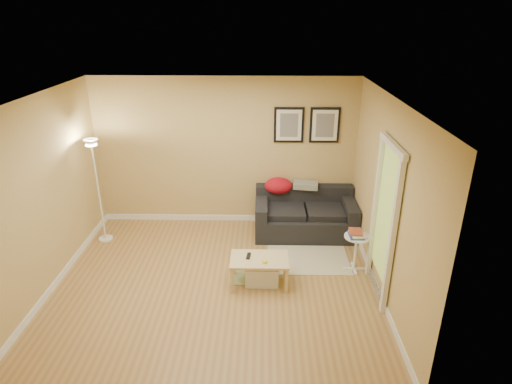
% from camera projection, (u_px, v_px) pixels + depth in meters
% --- Properties ---
extents(floor, '(4.50, 4.50, 0.00)m').
position_uv_depth(floor, '(216.00, 283.00, 6.07)').
color(floor, '#A28045').
rests_on(floor, ground).
extents(ceiling, '(4.50, 4.50, 0.00)m').
position_uv_depth(ceiling, '(208.00, 99.00, 5.05)').
color(ceiling, white).
rests_on(ceiling, wall_back).
extents(wall_back, '(4.50, 0.00, 4.50)m').
position_uv_depth(wall_back, '(226.00, 153.00, 7.40)').
color(wall_back, tan).
rests_on(wall_back, ground).
extents(wall_front, '(4.50, 0.00, 4.50)m').
position_uv_depth(wall_front, '(186.00, 293.00, 3.72)').
color(wall_front, tan).
rests_on(wall_front, ground).
extents(wall_left, '(0.00, 4.00, 4.00)m').
position_uv_depth(wall_left, '(41.00, 198.00, 5.60)').
color(wall_left, tan).
rests_on(wall_left, ground).
extents(wall_right, '(0.00, 4.00, 4.00)m').
position_uv_depth(wall_right, '(386.00, 201.00, 5.52)').
color(wall_right, tan).
rests_on(wall_right, ground).
extents(baseboard_back, '(4.50, 0.02, 0.10)m').
position_uv_depth(baseboard_back, '(227.00, 218.00, 7.88)').
color(baseboard_back, white).
rests_on(baseboard_back, ground).
extents(baseboard_left, '(0.02, 4.00, 0.10)m').
position_uv_depth(baseboard_left, '(59.00, 278.00, 6.09)').
color(baseboard_left, white).
rests_on(baseboard_left, ground).
extents(baseboard_right, '(0.02, 4.00, 0.10)m').
position_uv_depth(baseboard_right, '(375.00, 282.00, 6.01)').
color(baseboard_right, white).
rests_on(baseboard_right, ground).
extents(sofa, '(1.70, 0.90, 0.75)m').
position_uv_depth(sofa, '(305.00, 213.00, 7.31)').
color(sofa, black).
rests_on(sofa, ground).
extents(red_throw, '(0.48, 0.36, 0.28)m').
position_uv_depth(red_throw, '(279.00, 186.00, 7.41)').
color(red_throw, '#B81128').
rests_on(red_throw, sofa).
extents(plaid_throw, '(0.45, 0.32, 0.10)m').
position_uv_depth(plaid_throw, '(306.00, 185.00, 7.41)').
color(plaid_throw, tan).
rests_on(plaid_throw, sofa).
extents(framed_print_left, '(0.50, 0.04, 0.60)m').
position_uv_depth(framed_print_left, '(289.00, 125.00, 7.17)').
color(framed_print_left, black).
rests_on(framed_print_left, wall_back).
extents(framed_print_right, '(0.50, 0.04, 0.60)m').
position_uv_depth(framed_print_right, '(325.00, 125.00, 7.15)').
color(framed_print_right, black).
rests_on(framed_print_right, wall_back).
extents(area_rug, '(1.25, 0.85, 0.01)m').
position_uv_depth(area_rug, '(308.00, 260.00, 6.63)').
color(area_rug, beige).
rests_on(area_rug, ground).
extents(green_runner, '(0.70, 0.50, 0.01)m').
position_uv_depth(green_runner, '(254.00, 275.00, 6.23)').
color(green_runner, '#668C4C').
rests_on(green_runner, ground).
extents(coffee_table, '(0.90, 0.68, 0.40)m').
position_uv_depth(coffee_table, '(259.00, 271.00, 5.99)').
color(coffee_table, beige).
rests_on(coffee_table, ground).
extents(remote_control, '(0.06, 0.16, 0.02)m').
position_uv_depth(remote_control, '(248.00, 256.00, 5.96)').
color(remote_control, black).
rests_on(remote_control, coffee_table).
extents(tape_roll, '(0.07, 0.07, 0.03)m').
position_uv_depth(tape_roll, '(265.00, 262.00, 5.81)').
color(tape_roll, yellow).
rests_on(tape_roll, coffee_table).
extents(storage_bin, '(0.48, 0.35, 0.29)m').
position_uv_depth(storage_bin, '(262.00, 273.00, 6.04)').
color(storage_bin, white).
rests_on(storage_bin, ground).
extents(side_table, '(0.37, 0.37, 0.56)m').
position_uv_depth(side_table, '(355.00, 253.00, 6.28)').
color(side_table, white).
rests_on(side_table, ground).
extents(book_stack, '(0.24, 0.30, 0.08)m').
position_uv_depth(book_stack, '(356.00, 233.00, 6.16)').
color(book_stack, '#2E438C').
rests_on(book_stack, side_table).
extents(floor_lamp, '(0.23, 0.23, 1.75)m').
position_uv_depth(floor_lamp, '(99.00, 194.00, 6.91)').
color(floor_lamp, white).
rests_on(floor_lamp, ground).
extents(doorway, '(0.12, 1.01, 2.13)m').
position_uv_depth(doorway, '(383.00, 225.00, 5.49)').
color(doorway, white).
rests_on(doorway, ground).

